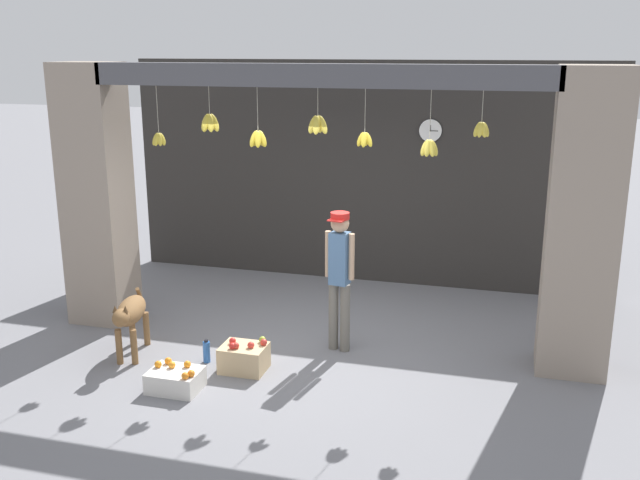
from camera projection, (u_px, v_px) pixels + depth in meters
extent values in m
plane|color=slate|center=(311.00, 351.00, 8.00)|extent=(60.00, 60.00, 0.00)
cube|color=#2D2B28|center=(363.00, 173.00, 10.12)|extent=(6.83, 0.12, 3.14)
cube|color=gray|center=(97.00, 196.00, 8.58)|extent=(0.70, 0.60, 3.14)
cube|color=gray|center=(582.00, 225.00, 7.16)|extent=(0.70, 0.60, 3.14)
cube|color=#4C4C51|center=(313.00, 75.00, 7.32)|extent=(4.93, 0.24, 0.24)
cylinder|color=#B2AD99|center=(157.00, 109.00, 7.88)|extent=(0.01, 0.01, 0.52)
ellipsoid|color=gold|center=(162.00, 139.00, 7.96)|extent=(0.10, 0.06, 0.16)
ellipsoid|color=gold|center=(162.00, 139.00, 7.99)|extent=(0.09, 0.09, 0.17)
ellipsoid|color=gold|center=(160.00, 139.00, 8.01)|extent=(0.07, 0.10, 0.16)
ellipsoid|color=gold|center=(157.00, 139.00, 8.00)|extent=(0.10, 0.08, 0.16)
ellipsoid|color=gold|center=(155.00, 139.00, 7.96)|extent=(0.10, 0.08, 0.16)
ellipsoid|color=gold|center=(157.00, 140.00, 7.94)|extent=(0.07, 0.10, 0.16)
ellipsoid|color=gold|center=(160.00, 140.00, 7.94)|extent=(0.09, 0.09, 0.17)
cylinder|color=#B2AD99|center=(209.00, 100.00, 7.70)|extent=(0.01, 0.01, 0.30)
ellipsoid|color=gold|center=(214.00, 123.00, 7.75)|extent=(0.14, 0.08, 0.21)
ellipsoid|color=gold|center=(214.00, 122.00, 7.80)|extent=(0.11, 0.13, 0.22)
ellipsoid|color=gold|center=(209.00, 122.00, 7.81)|extent=(0.11, 0.13, 0.22)
ellipsoid|color=gold|center=(206.00, 123.00, 7.78)|extent=(0.14, 0.08, 0.21)
ellipsoid|color=gold|center=(206.00, 123.00, 7.73)|extent=(0.11, 0.13, 0.22)
ellipsoid|color=gold|center=(210.00, 123.00, 7.71)|extent=(0.11, 0.13, 0.22)
cylinder|color=#B2AD99|center=(257.00, 109.00, 7.54)|extent=(0.01, 0.01, 0.46)
ellipsoid|color=yellow|center=(262.00, 139.00, 7.61)|extent=(0.13, 0.07, 0.20)
ellipsoid|color=yellow|center=(261.00, 138.00, 7.66)|extent=(0.09, 0.12, 0.20)
ellipsoid|color=yellow|center=(256.00, 138.00, 7.66)|extent=(0.12, 0.10, 0.20)
ellipsoid|color=yellow|center=(254.00, 139.00, 7.61)|extent=(0.12, 0.10, 0.20)
ellipsoid|color=yellow|center=(258.00, 139.00, 7.58)|extent=(0.09, 0.12, 0.20)
cylinder|color=#B2AD99|center=(318.00, 101.00, 7.41)|extent=(0.01, 0.01, 0.29)
ellipsoid|color=yellow|center=(323.00, 125.00, 7.46)|extent=(0.14, 0.08, 0.21)
ellipsoid|color=yellow|center=(319.00, 124.00, 7.52)|extent=(0.08, 0.14, 0.21)
ellipsoid|color=yellow|center=(313.00, 125.00, 7.49)|extent=(0.14, 0.08, 0.21)
ellipsoid|color=yellow|center=(316.00, 125.00, 7.42)|extent=(0.08, 0.14, 0.21)
cylinder|color=#B2AD99|center=(365.00, 110.00, 7.28)|extent=(0.01, 0.01, 0.45)
ellipsoid|color=yellow|center=(369.00, 140.00, 7.35)|extent=(0.11, 0.06, 0.17)
ellipsoid|color=yellow|center=(365.00, 139.00, 7.39)|extent=(0.06, 0.11, 0.17)
ellipsoid|color=yellow|center=(361.00, 139.00, 7.37)|extent=(0.11, 0.06, 0.17)
ellipsoid|color=yellow|center=(364.00, 140.00, 7.32)|extent=(0.06, 0.11, 0.17)
cylinder|color=#B2AD99|center=(431.00, 115.00, 7.09)|extent=(0.01, 0.01, 0.50)
ellipsoid|color=yellow|center=(434.00, 148.00, 7.17)|extent=(0.12, 0.07, 0.19)
ellipsoid|color=yellow|center=(432.00, 147.00, 7.21)|extent=(0.10, 0.11, 0.19)
ellipsoid|color=yellow|center=(429.00, 147.00, 7.22)|extent=(0.08, 0.12, 0.19)
ellipsoid|color=yellow|center=(425.00, 147.00, 7.21)|extent=(0.12, 0.09, 0.19)
ellipsoid|color=yellow|center=(425.00, 148.00, 7.17)|extent=(0.12, 0.09, 0.19)
ellipsoid|color=yellow|center=(428.00, 148.00, 7.14)|extent=(0.08, 0.12, 0.19)
ellipsoid|color=yellow|center=(432.00, 148.00, 7.14)|extent=(0.10, 0.11, 0.19)
cylinder|color=#B2AD99|center=(483.00, 106.00, 6.96)|extent=(0.01, 0.01, 0.31)
ellipsoid|color=yellow|center=(486.00, 130.00, 7.01)|extent=(0.11, 0.06, 0.16)
ellipsoid|color=yellow|center=(484.00, 129.00, 7.05)|extent=(0.09, 0.10, 0.17)
ellipsoid|color=yellow|center=(481.00, 129.00, 7.06)|extent=(0.07, 0.11, 0.17)
ellipsoid|color=yellow|center=(478.00, 129.00, 7.05)|extent=(0.10, 0.08, 0.17)
ellipsoid|color=yellow|center=(477.00, 130.00, 7.02)|extent=(0.10, 0.08, 0.17)
ellipsoid|color=yellow|center=(480.00, 130.00, 6.99)|extent=(0.07, 0.11, 0.17)
ellipsoid|color=yellow|center=(484.00, 130.00, 6.99)|extent=(0.09, 0.10, 0.17)
ellipsoid|color=brown|center=(131.00, 310.00, 7.81)|extent=(0.43, 0.73, 0.27)
cylinder|color=brown|center=(134.00, 347.00, 7.64)|extent=(0.07, 0.07, 0.39)
cylinder|color=brown|center=(119.00, 347.00, 7.64)|extent=(0.07, 0.07, 0.39)
cylinder|color=brown|center=(146.00, 329.00, 8.14)|extent=(0.07, 0.07, 0.39)
cylinder|color=brown|center=(132.00, 328.00, 8.14)|extent=(0.07, 0.07, 0.39)
ellipsoid|color=brown|center=(121.00, 318.00, 7.43)|extent=(0.23, 0.28, 0.18)
cone|color=brown|center=(125.00, 309.00, 7.40)|extent=(0.06, 0.06, 0.08)
cone|color=brown|center=(115.00, 309.00, 7.41)|extent=(0.06, 0.06, 0.08)
cylinder|color=brown|center=(140.00, 297.00, 8.16)|extent=(0.09, 0.22, 0.28)
cylinder|color=#6B665B|center=(345.00, 318.00, 7.93)|extent=(0.11, 0.11, 0.78)
cylinder|color=#6B665B|center=(333.00, 316.00, 7.98)|extent=(0.11, 0.11, 0.78)
cube|color=#4C7099|center=(340.00, 258.00, 7.78)|extent=(0.23, 0.20, 0.59)
cylinder|color=tan|center=(352.00, 257.00, 7.71)|extent=(0.06, 0.06, 0.52)
cylinder|color=tan|center=(328.00, 254.00, 7.82)|extent=(0.06, 0.06, 0.52)
sphere|color=tan|center=(340.00, 223.00, 7.67)|extent=(0.20, 0.20, 0.20)
cylinder|color=red|center=(340.00, 216.00, 7.65)|extent=(0.21, 0.21, 0.07)
cube|color=red|center=(336.00, 220.00, 7.57)|extent=(0.19, 0.14, 0.01)
cube|color=silver|center=(175.00, 380.00, 7.08)|extent=(0.51, 0.39, 0.21)
sphere|color=orange|center=(158.00, 364.00, 7.12)|extent=(0.07, 0.07, 0.07)
sphere|color=orange|center=(187.00, 364.00, 7.12)|extent=(0.07, 0.07, 0.07)
sphere|color=orange|center=(168.00, 361.00, 7.19)|extent=(0.07, 0.07, 0.07)
sphere|color=orange|center=(191.00, 374.00, 6.91)|extent=(0.07, 0.07, 0.07)
sphere|color=orange|center=(172.00, 365.00, 7.10)|extent=(0.07, 0.07, 0.07)
sphere|color=orange|center=(185.00, 376.00, 6.87)|extent=(0.07, 0.07, 0.07)
cube|color=tan|center=(244.00, 358.00, 7.50)|extent=(0.47, 0.38, 0.28)
sphere|color=red|center=(236.00, 346.00, 7.39)|extent=(0.07, 0.07, 0.07)
sphere|color=#99B238|center=(262.00, 340.00, 7.55)|extent=(0.07, 0.07, 0.07)
sphere|color=red|center=(232.00, 346.00, 7.39)|extent=(0.07, 0.07, 0.07)
sphere|color=red|center=(251.00, 345.00, 7.41)|extent=(0.07, 0.07, 0.07)
sphere|color=red|center=(233.00, 341.00, 7.52)|extent=(0.07, 0.07, 0.07)
sphere|color=red|center=(264.00, 342.00, 7.48)|extent=(0.07, 0.07, 0.07)
cylinder|color=#2D60AD|center=(207.00, 352.00, 7.70)|extent=(0.08, 0.08, 0.23)
cylinder|color=black|center=(206.00, 341.00, 7.67)|extent=(0.04, 0.04, 0.03)
cylinder|color=black|center=(431.00, 131.00, 9.65)|extent=(0.32, 0.01, 0.32)
cylinder|color=white|center=(430.00, 131.00, 9.64)|extent=(0.30, 0.02, 0.30)
cube|color=black|center=(430.00, 128.00, 9.61)|extent=(0.01, 0.01, 0.09)
cube|color=black|center=(434.00, 131.00, 9.61)|extent=(0.12, 0.01, 0.01)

